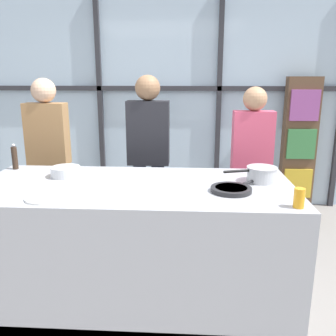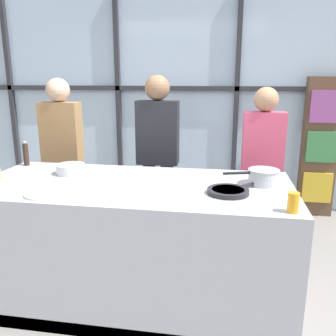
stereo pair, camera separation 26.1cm
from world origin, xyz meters
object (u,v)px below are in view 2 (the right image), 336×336
object	(u,v)px
spectator_far_left	(62,149)
spectator_center_right	(262,160)
spectator_center_left	(158,150)
saucepan	(263,176)
frying_pan	(229,191)
pepper_grinder	(26,154)
white_plate	(46,193)
mixing_bowl	(71,169)
juice_glass_near	(293,202)

from	to	relation	value
spectator_far_left	spectator_center_right	xyz separation A→B (m)	(2.00, 0.00, -0.05)
spectator_center_left	saucepan	size ratio (longest dim) A/B	4.26
frying_pan	spectator_center_left	bearing A→B (deg)	122.61
spectator_center_right	pepper_grinder	distance (m)	2.14
frying_pan	spectator_center_right	bearing A→B (deg)	73.87
frying_pan	saucepan	size ratio (longest dim) A/B	1.01
saucepan	white_plate	world-z (taller)	saucepan
spectator_far_left	mixing_bowl	bearing A→B (deg)	119.51
spectator_center_left	mixing_bowl	bearing A→B (deg)	54.41
spectator_center_right	spectator_center_left	bearing A→B (deg)	0.00
frying_pan	saucepan	world-z (taller)	saucepan
spectator_far_left	spectator_center_right	size ratio (longest dim) A/B	1.05
white_plate	mixing_bowl	distance (m)	0.52
frying_pan	pepper_grinder	distance (m)	1.82
spectator_center_left	mixing_bowl	xyz separation A→B (m)	(-0.56, -0.78, -0.01)
spectator_center_right	saucepan	size ratio (longest dim) A/B	4.00
spectator_far_left	saucepan	distance (m)	2.10
saucepan	mixing_bowl	bearing A→B (deg)	177.92
saucepan	mixing_bowl	world-z (taller)	saucepan
spectator_far_left	juice_glass_near	distance (m)	2.46
pepper_grinder	juice_glass_near	distance (m)	2.25
spectator_center_left	white_plate	distance (m)	1.39
white_plate	mixing_bowl	bearing A→B (deg)	96.15
white_plate	pepper_grinder	distance (m)	0.91
spectator_far_left	spectator_center_right	distance (m)	2.00
spectator_center_right	spectator_far_left	bearing A→B (deg)	0.00
spectator_center_left	saucepan	bearing A→B (deg)	138.08
juice_glass_near	pepper_grinder	bearing A→B (deg)	159.57
frying_pan	mixing_bowl	distance (m)	1.28
spectator_far_left	frying_pan	xyz separation A→B (m)	(1.69, -1.08, -0.02)
frying_pan	mixing_bowl	bearing A→B (deg)	166.64
spectator_center_left	pepper_grinder	bearing A→B (deg)	28.75
juice_glass_near	white_plate	bearing A→B (deg)	177.37
saucepan	juice_glass_near	xyz separation A→B (m)	(0.12, -0.53, -0.00)
frying_pan	pepper_grinder	bearing A→B (deg)	164.12
spectator_center_left	saucepan	distance (m)	1.25
spectator_center_left	white_plate	size ratio (longest dim) A/B	6.20
spectator_far_left	frying_pan	world-z (taller)	spectator_far_left
spectator_center_left	frying_pan	bearing A→B (deg)	122.61
pepper_grinder	spectator_center_left	bearing A→B (deg)	28.75
saucepan	white_plate	size ratio (longest dim) A/B	1.45
spectator_center_right	saucepan	xyz separation A→B (m)	(-0.07, -0.83, 0.07)
spectator_center_left	saucepan	world-z (taller)	spectator_center_left
mixing_bowl	spectator_center_left	bearing A→B (deg)	54.41
pepper_grinder	juice_glass_near	size ratio (longest dim) A/B	1.82
spectator_far_left	mixing_bowl	distance (m)	0.90
spectator_center_right	saucepan	world-z (taller)	spectator_center_right
spectator_far_left	juice_glass_near	world-z (taller)	spectator_far_left
spectator_center_right	juice_glass_near	distance (m)	1.37
spectator_far_left	mixing_bowl	world-z (taller)	spectator_far_left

